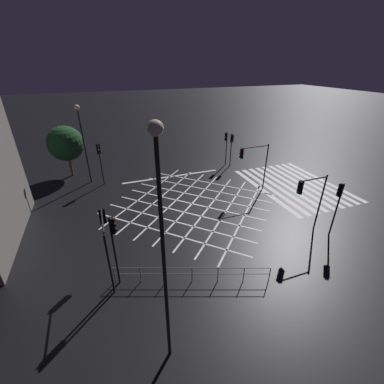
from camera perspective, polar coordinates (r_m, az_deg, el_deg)
The scene contains 14 objects.
ground_plane at distance 22.60m, azimuth 0.00°, elevation -2.60°, with size 200.00×200.00×0.00m, color black.
road_markings at distance 25.73m, azimuth 14.29°, elevation 0.41°, with size 15.85×22.77×0.01m.
traffic_light_sw_main at distance 19.91m, azimuth 29.72°, elevation -1.34°, with size 0.39×0.36×4.08m.
traffic_light_nw_main at distance 14.97m, azimuth -18.83°, elevation -8.58°, with size 3.06×0.36×3.81m.
traffic_light_ne_main at distance 26.49m, azimuth -19.85°, elevation 7.49°, with size 0.39×0.36×4.23m.
traffic_light_nw_cross at distance 13.98m, azimuth -16.96°, elevation -9.70°, with size 0.36×0.39×4.35m.
traffic_light_se_cross at distance 30.57m, azimuth 7.56°, elevation 10.96°, with size 0.36×0.39×3.94m.
traffic_light_se_main at distance 30.29m, azimuth 8.82°, elevation 10.61°, with size 0.39×0.36×3.85m.
traffic_light_sw_cross at distance 19.17m, azimuth 24.72°, elevation -0.18°, with size 0.36×2.42×4.39m.
traffic_light_median_south at distance 24.16m, azimuth 13.44°, elevation 7.37°, with size 0.36×3.02×4.51m.
street_lamp_east at distance 27.03m, azimuth -23.36°, elevation 12.50°, with size 0.49×0.49×7.69m.
street_lamp_west at distance 8.28m, azimuth -6.68°, elevation -8.86°, with size 0.45×0.45×9.88m.
street_tree_far at distance 30.03m, azimuth -26.28°, elevation 9.64°, with size 3.60×3.60×5.39m.
pedestrian_railing at distance 15.00m, azimuth -0.00°, elevation -17.49°, with size 3.08×8.21×1.05m.
Camera 1 is at (-18.40, 6.84, 11.21)m, focal length 24.00 mm.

